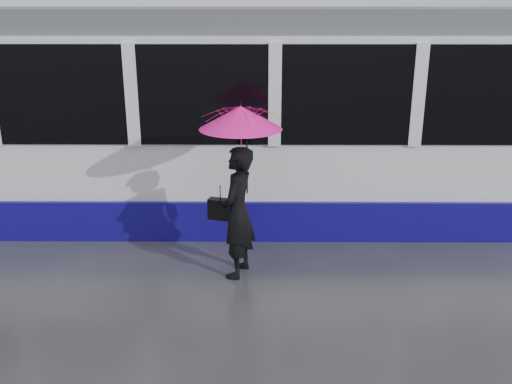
{
  "coord_description": "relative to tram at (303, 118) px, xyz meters",
  "views": [
    {
      "loc": [
        -0.4,
        -6.67,
        3.51
      ],
      "look_at": [
        -0.45,
        0.34,
        1.1
      ],
      "focal_mm": 40.0,
      "sensor_mm": 36.0,
      "label": 1
    }
  ],
  "objects": [
    {
      "name": "woman",
      "position": [
        -0.99,
        -2.32,
        -0.76
      ],
      "size": [
        0.58,
        0.73,
        1.75
      ],
      "primitive_type": "imported",
      "rotation": [
        0.0,
        0.0,
        -1.85
      ],
      "color": "black",
      "rests_on": "ground"
    },
    {
      "name": "rails",
      "position": [
        -0.31,
        -0.0,
        -1.63
      ],
      "size": [
        34.0,
        1.51,
        0.02
      ],
      "color": "#3F3D38",
      "rests_on": "ground"
    },
    {
      "name": "umbrella",
      "position": [
        -0.94,
        -2.32,
        0.28
      ],
      "size": [
        1.27,
        1.27,
        1.18
      ],
      "rotation": [
        0.0,
        0.0,
        -0.28
      ],
      "color": "#F0144F",
      "rests_on": "ground"
    },
    {
      "name": "handbag",
      "position": [
        -1.21,
        -2.3,
        -0.72
      ],
      "size": [
        0.34,
        0.22,
        0.45
      ],
      "rotation": [
        0.0,
        0.0,
        -0.28
      ],
      "color": "black",
      "rests_on": "ground"
    },
    {
      "name": "tram",
      "position": [
        0.0,
        0.0,
        0.0
      ],
      "size": [
        26.0,
        2.56,
        3.35
      ],
      "color": "white",
      "rests_on": "ground"
    },
    {
      "name": "ground",
      "position": [
        -0.31,
        -2.5,
        -1.64
      ],
      "size": [
        90.0,
        90.0,
        0.0
      ],
      "primitive_type": "plane",
      "color": "#2B2B30",
      "rests_on": "ground"
    }
  ]
}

